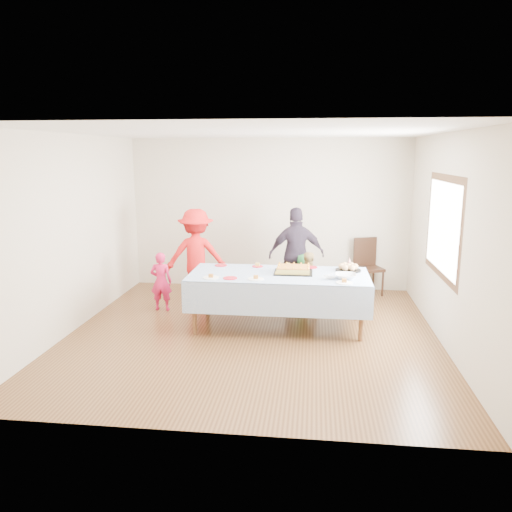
{
  "coord_description": "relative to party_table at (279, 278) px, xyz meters",
  "views": [
    {
      "loc": [
        0.8,
        -6.45,
        2.45
      ],
      "look_at": [
        0.02,
        0.3,
        1.03
      ],
      "focal_mm": 35.0,
      "sensor_mm": 36.0,
      "label": 1
    }
  ],
  "objects": [
    {
      "name": "toddler_right",
      "position": [
        0.38,
        0.89,
        -0.26
      ],
      "size": [
        0.54,
        0.49,
        0.92
      ],
      "primitive_type": "imported",
      "rotation": [
        0.0,
        0.0,
        3.51
      ],
      "color": "tan",
      "rests_on": "ground"
    },
    {
      "name": "toddler_left",
      "position": [
        -1.89,
        0.57,
        -0.26
      ],
      "size": [
        0.35,
        0.23,
        0.93
      ],
      "primitive_type": "imported",
      "rotation": [
        0.0,
        0.0,
        3.18
      ],
      "color": "#DC1B53",
      "rests_on": "ground"
    },
    {
      "name": "plate_red_far_b",
      "position": [
        -0.35,
        0.4,
        0.06
      ],
      "size": [
        0.16,
        0.16,
        0.01
      ],
      "primitive_type": "cylinder",
      "color": "red",
      "rests_on": "party_table"
    },
    {
      "name": "plate_red_far_c",
      "position": [
        0.1,
        0.44,
        0.06
      ],
      "size": [
        0.19,
        0.19,
        0.01
      ],
      "primitive_type": "cylinder",
      "color": "red",
      "rests_on": "party_table"
    },
    {
      "name": "plate_red_near",
      "position": [
        -0.63,
        -0.34,
        0.06
      ],
      "size": [
        0.19,
        0.19,
        0.01
      ],
      "primitive_type": "cylinder",
      "color": "red",
      "rests_on": "party_table"
    },
    {
      "name": "party_hat",
      "position": [
        1.0,
        0.42,
        0.14
      ],
      "size": [
        0.1,
        0.1,
        0.17
      ],
      "primitive_type": "cone",
      "color": "silver",
      "rests_on": "party_table"
    },
    {
      "name": "plate_white_left",
      "position": [
        -0.9,
        -0.35,
        0.06
      ],
      "size": [
        0.22,
        0.22,
        0.01
      ],
      "primitive_type": "cylinder",
      "color": "white",
      "rests_on": "party_table"
    },
    {
      "name": "toddler_mid",
      "position": [
        0.31,
        1.15,
        -0.31
      ],
      "size": [
        0.45,
        0.33,
        0.83
      ],
      "primitive_type": "imported",
      "rotation": [
        0.0,
        0.0,
        2.97
      ],
      "color": "#257134",
      "rests_on": "ground"
    },
    {
      "name": "rolls_tray",
      "position": [
        0.98,
        0.29,
        0.1
      ],
      "size": [
        0.36,
        0.36,
        0.11
      ],
      "color": "black",
      "rests_on": "party_table"
    },
    {
      "name": "plate_red_far_a",
      "position": [
        -0.9,
        0.4,
        0.06
      ],
      "size": [
        0.18,
        0.18,
        0.01
      ],
      "primitive_type": "cylinder",
      "color": "red",
      "rests_on": "party_table"
    },
    {
      "name": "room_walls",
      "position": [
        -0.28,
        -0.33,
        1.05
      ],
      "size": [
        5.04,
        5.04,
        2.72
      ],
      "color": "beige",
      "rests_on": "ground"
    },
    {
      "name": "punch_bowl",
      "position": [
        0.91,
        -0.19,
        0.09
      ],
      "size": [
        0.29,
        0.29,
        0.07
      ],
      "primitive_type": "imported",
      "color": "silver",
      "rests_on": "party_table"
    },
    {
      "name": "party_table",
      "position": [
        0.0,
        0.0,
        0.0
      ],
      "size": [
        2.5,
        1.1,
        0.78
      ],
      "color": "brown",
      "rests_on": "ground"
    },
    {
      "name": "adult_left",
      "position": [
        -1.45,
        1.13,
        0.05
      ],
      "size": [
        1.08,
        0.73,
        1.55
      ],
      "primitive_type": "imported",
      "rotation": [
        0.0,
        0.0,
        3.31
      ],
      "color": "red",
      "rests_on": "ground"
    },
    {
      "name": "ground",
      "position": [
        -0.34,
        -0.33,
        -0.72
      ],
      "size": [
        5.0,
        5.0,
        0.0
      ],
      "primitive_type": "plane",
      "color": "#4C2C15",
      "rests_on": "ground"
    },
    {
      "name": "dining_chair",
      "position": [
        1.42,
        1.95,
        -0.18
      ],
      "size": [
        0.54,
        0.54,
        0.98
      ],
      "rotation": [
        0.0,
        0.0,
        0.34
      ],
      "color": "black",
      "rests_on": "ground"
    },
    {
      "name": "plate_red_far_d",
      "position": [
        0.45,
        0.43,
        0.06
      ],
      "size": [
        0.17,
        0.17,
        0.01
      ],
      "primitive_type": "cylinder",
      "color": "red",
      "rests_on": "party_table"
    },
    {
      "name": "adult_right",
      "position": [
        0.2,
        1.32,
        0.06
      ],
      "size": [
        0.97,
        0.54,
        1.57
      ],
      "primitive_type": "imported",
      "rotation": [
        0.0,
        0.0,
        3.32
      ],
      "color": "#342939",
      "rests_on": "ground"
    },
    {
      "name": "plate_white_mid",
      "position": [
        -0.28,
        -0.35,
        0.06
      ],
      "size": [
        0.22,
        0.22,
        0.01
      ],
      "primitive_type": "cylinder",
      "color": "white",
      "rests_on": "party_table"
    },
    {
      "name": "birthday_cake",
      "position": [
        0.2,
        0.07,
        0.1
      ],
      "size": [
        0.54,
        0.41,
        0.09
      ],
      "color": "black",
      "rests_on": "party_table"
    },
    {
      "name": "plate_white_right",
      "position": [
        0.88,
        -0.41,
        0.06
      ],
      "size": [
        0.21,
        0.21,
        0.01
      ],
      "primitive_type": "cylinder",
      "color": "white",
      "rests_on": "party_table"
    },
    {
      "name": "fork_pile",
      "position": [
        0.7,
        -0.24,
        0.09
      ],
      "size": [
        0.24,
        0.18,
        0.07
      ],
      "primitive_type": null,
      "color": "white",
      "rests_on": "party_table"
    }
  ]
}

